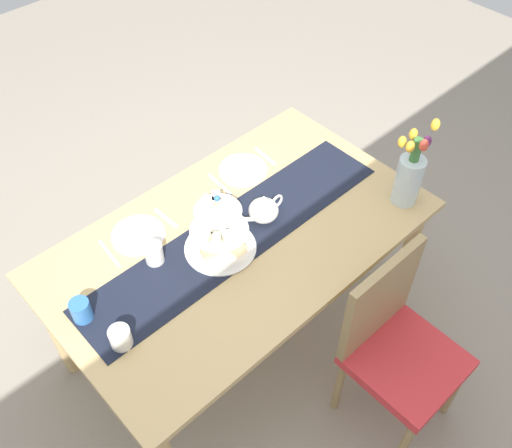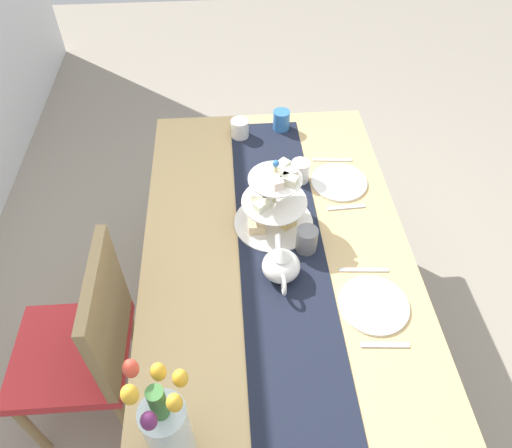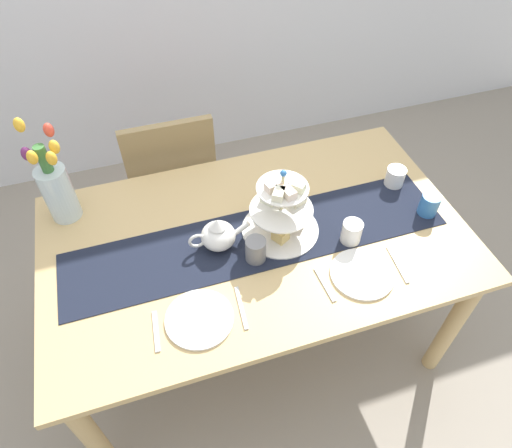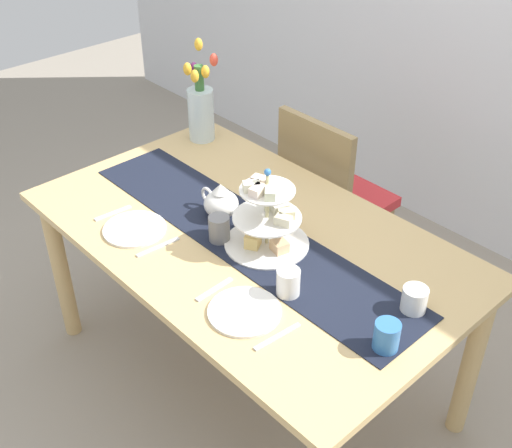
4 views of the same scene
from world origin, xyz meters
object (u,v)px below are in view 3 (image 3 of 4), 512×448
(cream_jug, at_px, (395,177))
(mug_grey, at_px, (256,250))
(dining_table, at_px, (256,252))
(knife_right, at_px, (398,264))
(dinner_plate_left, at_px, (199,319))
(fork_left, at_px, (156,331))
(mug_white_text, at_px, (352,232))
(tulip_vase, at_px, (56,187))
(knife_left, at_px, (241,308))
(mug_orange, at_px, (429,205))
(teapot, at_px, (218,235))
(dinner_plate_right, at_px, (362,274))
(chair_left, at_px, (172,177))
(tiered_cake_stand, at_px, (282,211))
(fork_right, at_px, (325,284))

(cream_jug, xyz_separation_m, mug_grey, (-0.69, -0.20, 0.01))
(dining_table, xyz_separation_m, knife_right, (0.45, -0.29, 0.10))
(dinner_plate_left, bearing_deg, dining_table, 44.95)
(fork_left, relative_size, mug_white_text, 1.58)
(tulip_vase, relative_size, mug_grey, 4.72)
(knife_left, height_order, mug_orange, mug_orange)
(tulip_vase, bearing_deg, teapot, -32.44)
(dinner_plate_right, bearing_deg, cream_jug, 48.55)
(chair_left, distance_m, teapot, 0.78)
(tiered_cake_stand, height_order, dinner_plate_right, tiered_cake_stand)
(dinner_plate_left, distance_m, mug_grey, 0.32)
(dining_table, xyz_separation_m, dinner_plate_right, (0.31, -0.29, 0.10))
(knife_right, bearing_deg, cream_jug, 62.90)
(chair_left, distance_m, tulip_vase, 0.71)
(mug_orange, bearing_deg, knife_right, -140.76)
(fork_left, relative_size, knife_left, 0.88)
(teapot, height_order, knife_right, teapot)
(mug_orange, bearing_deg, tulip_vase, 162.48)
(teapot, distance_m, mug_orange, 0.85)
(chair_left, relative_size, dinner_plate_left, 3.96)
(dining_table, distance_m, knife_left, 0.34)
(tulip_vase, distance_m, dinner_plate_left, 0.76)
(tiered_cake_stand, relative_size, knife_right, 1.79)
(teapot, xyz_separation_m, mug_white_text, (0.48, -0.13, -0.01))
(cream_jug, distance_m, mug_white_text, 0.39)
(dinner_plate_right, distance_m, mug_orange, 0.44)
(dinner_plate_left, xyz_separation_m, mug_orange, (0.99, 0.20, 0.04))
(knife_left, bearing_deg, tulip_vase, 130.44)
(dining_table, bearing_deg, mug_orange, -7.69)
(chair_left, relative_size, knife_right, 5.35)
(tulip_vase, xyz_separation_m, dinner_plate_left, (0.40, -0.63, -0.15))
(dinner_plate_left, height_order, fork_left, dinner_plate_left)
(chair_left, distance_m, fork_right, 1.10)
(dining_table, relative_size, tulip_vase, 3.64)
(dining_table, distance_m, mug_grey, 0.19)
(knife_right, xyz_separation_m, mug_white_text, (-0.12, 0.16, 0.04))
(dinner_plate_right, distance_m, mug_grey, 0.39)
(chair_left, distance_m, mug_orange, 1.26)
(teapot, distance_m, dinner_plate_left, 0.33)
(dinner_plate_right, distance_m, mug_white_text, 0.17)
(teapot, bearing_deg, tiered_cake_stand, 0.46)
(fork_left, bearing_deg, knife_left, 0.00)
(teapot, xyz_separation_m, knife_left, (0.00, -0.29, -0.06))
(cream_jug, height_order, dinner_plate_right, cream_jug)
(fork_right, bearing_deg, chair_left, 111.04)
(tulip_vase, bearing_deg, knife_right, -29.11)
(chair_left, relative_size, tiered_cake_stand, 2.99)
(tulip_vase, xyz_separation_m, knife_left, (0.54, -0.63, -0.15))
(tiered_cake_stand, bearing_deg, mug_white_text, -29.69)
(dinner_plate_right, bearing_deg, mug_orange, 27.07)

